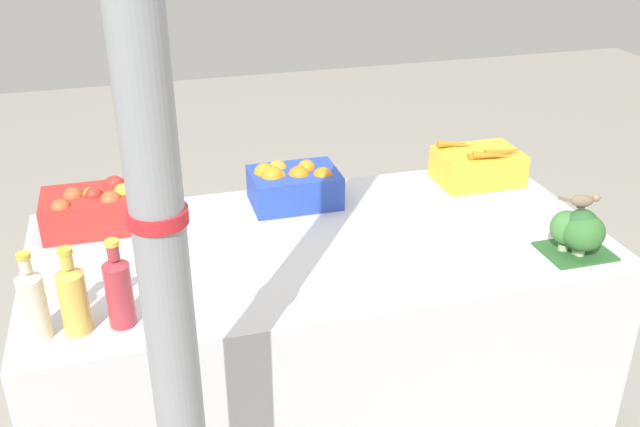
# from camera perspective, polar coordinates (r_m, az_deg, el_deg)

# --- Properties ---
(ground_plane) EXTENTS (10.00, 10.00, 0.00)m
(ground_plane) POSITION_cam_1_polar(r_m,az_deg,el_deg) (2.91, 0.00, -16.33)
(ground_plane) COLOR gray
(market_table) EXTENTS (1.94, 0.94, 0.81)m
(market_table) POSITION_cam_1_polar(r_m,az_deg,el_deg) (2.65, 0.00, -9.86)
(market_table) COLOR silver
(market_table) RESTS_ON ground_plane
(support_pole) EXTENTS (0.12, 0.12, 2.64)m
(support_pole) POSITION_cam_1_polar(r_m,az_deg,el_deg) (1.45, -12.75, -1.22)
(support_pole) COLOR gray
(support_pole) RESTS_ON ground_plane
(apple_crate) EXTENTS (0.32, 0.23, 0.16)m
(apple_crate) POSITION_cam_1_polar(r_m,az_deg,el_deg) (2.60, -17.77, 0.40)
(apple_crate) COLOR red
(apple_crate) RESTS_ON market_table
(orange_crate) EXTENTS (0.32, 0.23, 0.16)m
(orange_crate) POSITION_cam_1_polar(r_m,az_deg,el_deg) (2.66, -2.22, 2.36)
(orange_crate) COLOR #2847B7
(orange_crate) RESTS_ON market_table
(carrot_crate) EXTENTS (0.32, 0.24, 0.16)m
(carrot_crate) POSITION_cam_1_polar(r_m,az_deg,el_deg) (2.91, 12.52, 3.79)
(carrot_crate) COLOR gold
(carrot_crate) RESTS_ON market_table
(broccoli_pile) EXTENTS (0.22, 0.19, 0.16)m
(broccoli_pile) POSITION_cam_1_polar(r_m,az_deg,el_deg) (2.44, 19.96, -1.37)
(broccoli_pile) COLOR #2D602D
(broccoli_pile) RESTS_ON market_table
(juice_bottle_cloudy) EXTENTS (0.07, 0.07, 0.26)m
(juice_bottle_cloudy) POSITION_cam_1_polar(r_m,az_deg,el_deg) (2.05, -21.96, -6.62)
(juice_bottle_cloudy) COLOR beige
(juice_bottle_cloudy) RESTS_ON market_table
(juice_bottle_golden) EXTENTS (0.08, 0.08, 0.26)m
(juice_bottle_golden) POSITION_cam_1_polar(r_m,az_deg,el_deg) (2.04, -19.14, -6.35)
(juice_bottle_golden) COLOR gold
(juice_bottle_golden) RESTS_ON market_table
(juice_bottle_ruby) EXTENTS (0.07, 0.07, 0.26)m
(juice_bottle_ruby) POSITION_cam_1_polar(r_m,az_deg,el_deg) (2.03, -15.80, -5.88)
(juice_bottle_ruby) COLOR #B2333D
(juice_bottle_ruby) RESTS_ON market_table
(sparrow_bird) EXTENTS (0.13, 0.06, 0.05)m
(sparrow_bird) POSITION_cam_1_polar(r_m,az_deg,el_deg) (2.41, 20.32, 0.98)
(sparrow_bird) COLOR #4C3D2D
(sparrow_bird) RESTS_ON broccoli_pile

